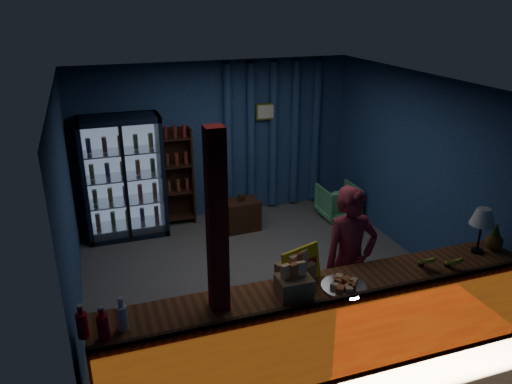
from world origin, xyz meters
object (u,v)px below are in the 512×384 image
at_px(shopkeeper, 350,261).
at_px(green_chair, 338,201).
at_px(table_lamp, 483,218).
at_px(pastry_tray, 344,286).

height_order(shopkeeper, green_chair, shopkeeper).
bearing_deg(green_chair, table_lamp, 88.94).
distance_m(pastry_tray, table_lamp, 1.75).
relative_size(shopkeeper, green_chair, 2.71).
height_order(green_chair, table_lamp, table_lamp).
bearing_deg(green_chair, pastry_tray, 62.31).
bearing_deg(green_chair, shopkeeper, 63.81).
bearing_deg(shopkeeper, pastry_tray, -123.37).
bearing_deg(table_lamp, green_chair, 89.08).
xyz_separation_m(green_chair, table_lamp, (-0.05, -3.20, 1.07)).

